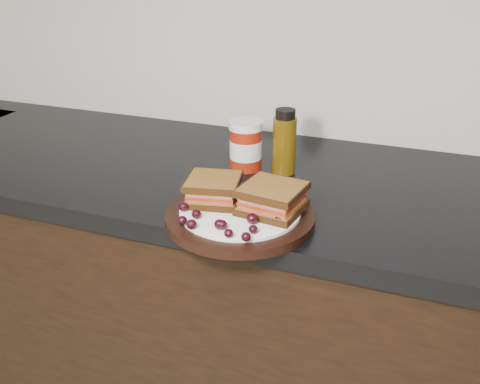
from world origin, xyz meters
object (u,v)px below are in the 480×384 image
object	(u,v)px
plate	(240,217)
oil_bottle	(284,141)
sandwich_left	(214,189)
condiment_jar	(246,145)

from	to	relation	value
plate	oil_bottle	size ratio (longest dim) A/B	1.90
plate	sandwich_left	size ratio (longest dim) A/B	2.77
oil_bottle	plate	bearing A→B (deg)	-91.83
sandwich_left	oil_bottle	distance (m)	0.25
condiment_jar	oil_bottle	bearing A→B (deg)	6.24
plate	sandwich_left	world-z (taller)	sandwich_left
plate	sandwich_left	bearing A→B (deg)	162.49
sandwich_left	condiment_jar	size ratio (longest dim) A/B	0.89
condiment_jar	oil_bottle	world-z (taller)	oil_bottle
sandwich_left	condiment_jar	distance (m)	0.23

